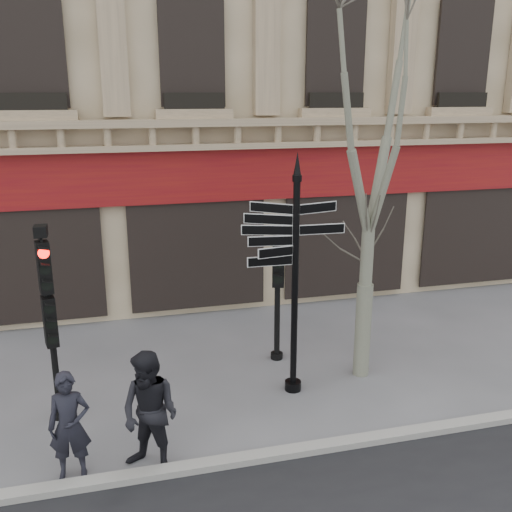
# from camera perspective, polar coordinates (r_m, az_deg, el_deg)

# --- Properties ---
(ground) EXTENTS (80.00, 80.00, 0.00)m
(ground) POSITION_cam_1_polar(r_m,az_deg,el_deg) (10.61, -1.39, -15.39)
(ground) COLOR #59595D
(ground) RESTS_ON ground
(kerb) EXTENTS (80.00, 0.25, 0.12)m
(kerb) POSITION_cam_1_polar(r_m,az_deg,el_deg) (9.44, 0.64, -19.39)
(kerb) COLOR gray
(kerb) RESTS_ON ground
(fingerpost) EXTENTS (2.26, 2.26, 4.56)m
(fingerpost) POSITION_cam_1_polar(r_m,az_deg,el_deg) (10.20, 4.01, 1.99)
(fingerpost) COLOR black
(fingerpost) RESTS_ON ground
(traffic_signal_main) EXTENTS (0.44, 0.35, 3.48)m
(traffic_signal_main) POSITION_cam_1_polar(r_m,az_deg,el_deg) (10.10, -20.07, -4.23)
(traffic_signal_main) COLOR black
(traffic_signal_main) RESTS_ON ground
(traffic_signal_secondary) EXTENTS (0.54, 0.45, 2.72)m
(traffic_signal_secondary) POSITION_cam_1_polar(r_m,az_deg,el_deg) (11.80, 2.17, -1.90)
(traffic_signal_secondary) COLOR black
(traffic_signal_secondary) RESTS_ON ground
(plane_tree) EXTENTS (2.82, 2.82, 7.48)m
(plane_tree) POSITION_cam_1_polar(r_m,az_deg,el_deg) (10.73, 11.84, 14.23)
(plane_tree) COLOR gray
(plane_tree) RESTS_ON ground
(pedestrian_a) EXTENTS (0.64, 0.44, 1.68)m
(pedestrian_a) POSITION_cam_1_polar(r_m,az_deg,el_deg) (9.12, -18.15, -15.83)
(pedestrian_a) COLOR black
(pedestrian_a) RESTS_ON ground
(pedestrian_b) EXTENTS (1.19, 1.15, 1.93)m
(pedestrian_b) POSITION_cam_1_polar(r_m,az_deg,el_deg) (8.88, -10.54, -15.22)
(pedestrian_b) COLOR black
(pedestrian_b) RESTS_ON ground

